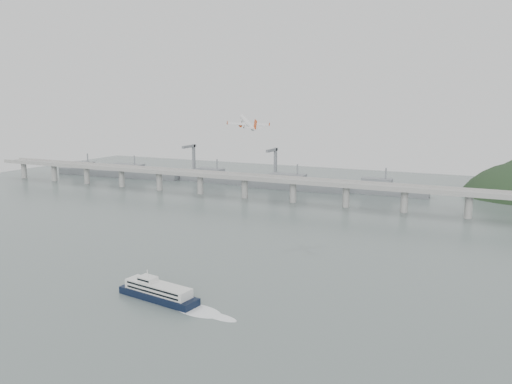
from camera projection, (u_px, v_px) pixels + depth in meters
The scene contains 5 objects.
ground at pixel (213, 273), 271.86m from camera, with size 900.00×900.00×0.00m, color #576562.
bridge at pixel (323, 186), 447.35m from camera, with size 800.00×22.00×23.90m.
distant_fleet at pixel (211, 177), 571.69m from camera, with size 453.00×60.90×40.00m.
ferry at pixel (158, 292), 235.68m from camera, with size 70.51×19.34×13.33m.
airliner at pixel (248, 123), 354.35m from camera, with size 27.90×27.87×13.20m.
Camera 1 is at (131.08, -225.10, 92.57)m, focal length 35.00 mm.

